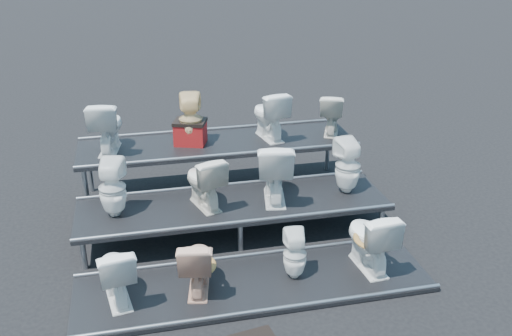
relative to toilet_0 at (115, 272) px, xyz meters
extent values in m
plane|color=black|center=(1.58, 1.30, -0.42)|extent=(80.00, 80.00, 0.00)
cube|color=black|center=(1.58, 0.00, -0.39)|extent=(4.20, 1.20, 0.06)
cube|color=black|center=(1.58, 1.30, -0.19)|extent=(4.20, 1.20, 0.46)
cube|color=black|center=(1.58, 2.60, 0.01)|extent=(4.20, 1.20, 0.86)
imported|color=white|center=(0.00, 0.00, 0.00)|extent=(0.51, 0.77, 0.72)
imported|color=#DBA68A|center=(0.91, 0.00, -0.01)|extent=(0.52, 0.75, 0.70)
imported|color=white|center=(2.07, 0.00, -0.05)|extent=(0.31, 0.31, 0.62)
imported|color=white|center=(3.02, 0.00, 0.04)|extent=(0.51, 0.82, 0.81)
imported|color=white|center=(0.00, 1.30, 0.42)|extent=(0.42, 0.43, 0.77)
imported|color=beige|center=(1.19, 1.30, 0.40)|extent=(0.60, 0.81, 0.73)
imported|color=white|center=(2.15, 1.30, 0.47)|extent=(0.63, 0.92, 0.86)
imported|color=white|center=(3.21, 1.30, 0.43)|extent=(0.40, 0.40, 0.78)
imported|color=white|center=(-0.04, 2.60, 0.82)|extent=(0.55, 0.82, 0.77)
imported|color=#F2CF90|center=(1.18, 2.60, 0.83)|extent=(0.40, 0.40, 0.78)
imported|color=white|center=(2.39, 2.60, 0.82)|extent=(0.56, 0.82, 0.77)
imported|color=beige|center=(3.41, 2.60, 0.76)|extent=(0.58, 0.73, 0.65)
cube|color=maroon|center=(1.17, 2.62, 0.60)|extent=(0.54, 0.49, 0.32)
camera|label=1|loc=(0.36, -5.52, 3.60)|focal=40.00mm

